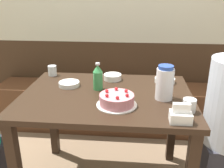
{
  "coord_description": "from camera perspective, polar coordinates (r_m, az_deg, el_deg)",
  "views": [
    {
      "loc": [
        0.17,
        -1.48,
        1.38
      ],
      "look_at": [
        0.03,
        0.05,
        0.79
      ],
      "focal_mm": 40.0,
      "sensor_mm": 36.0,
      "label": 1
    }
  ],
  "objects": [
    {
      "name": "glass_tumbler_short",
      "position": [
        1.45,
        17.24,
        -4.71
      ],
      "size": [
        0.07,
        0.07,
        0.08
      ],
      "color": "silver",
      "rests_on": "dining_table"
    },
    {
      "name": "bowl_rice_small",
      "position": [
        1.85,
        11.96,
        0.85
      ],
      "size": [
        0.15,
        0.15,
        0.03
      ],
      "color": "white",
      "rests_on": "dining_table"
    },
    {
      "name": "birthday_cake",
      "position": [
        1.46,
        1.09,
        -3.67
      ],
      "size": [
        0.24,
        0.24,
        0.09
      ],
      "color": "white",
      "rests_on": "dining_table"
    },
    {
      "name": "napkin_holder",
      "position": [
        1.32,
        15.43,
        -6.93
      ],
      "size": [
        0.11,
        0.08,
        0.11
      ],
      "color": "white",
      "rests_on": "dining_table"
    },
    {
      "name": "soju_bottle",
      "position": [
        1.67,
        -3.24,
        1.6
      ],
      "size": [
        0.07,
        0.07,
        0.19
      ],
      "color": "#388E4C",
      "rests_on": "dining_table"
    },
    {
      "name": "back_wall",
      "position": [
        2.54,
        1.4,
        18.01
      ],
      "size": [
        4.8,
        0.04,
        2.5
      ],
      "color": "#3D2819",
      "rests_on": "ground_plane"
    },
    {
      "name": "dining_table",
      "position": [
        1.67,
        -1.23,
        -5.68
      ],
      "size": [
        1.11,
        0.8,
        0.74
      ],
      "color": "black",
      "rests_on": "ground_plane"
    },
    {
      "name": "glass_water_tall",
      "position": [
        2.01,
        -13.47,
        2.99
      ],
      "size": [
        0.07,
        0.07,
        0.08
      ],
      "color": "silver",
      "rests_on": "dining_table"
    },
    {
      "name": "bench_seat",
      "position": [
        2.59,
        0.87,
        -5.36
      ],
      "size": [
        2.4,
        0.38,
        0.47
      ],
      "color": "#56331E",
      "rests_on": "ground_plane"
    },
    {
      "name": "water_pitcher",
      "position": [
        1.55,
        11.96,
        0.25
      ],
      "size": [
        0.11,
        0.11,
        0.21
      ],
      "color": "white",
      "rests_on": "dining_table"
    },
    {
      "name": "bowl_soup_white",
      "position": [
        1.87,
        0.14,
        1.62
      ],
      "size": [
        0.13,
        0.13,
        0.04
      ],
      "color": "white",
      "rests_on": "dining_table"
    },
    {
      "name": "bowl_side_dish",
      "position": [
        1.77,
        -9.76,
        0.02
      ],
      "size": [
        0.14,
        0.14,
        0.03
      ],
      "color": "white",
      "rests_on": "dining_table"
    }
  ]
}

